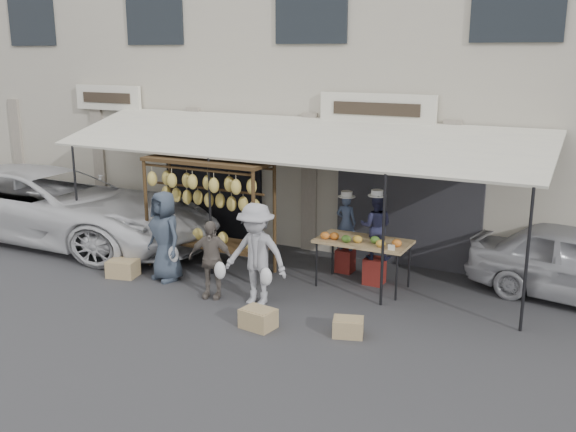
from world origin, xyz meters
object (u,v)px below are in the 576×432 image
(produce_table, at_px, (362,242))
(crate_far, at_px, (123,268))
(vendor_left, at_px, (346,223))
(van, at_px, (47,187))
(customer_mid, at_px, (211,259))
(customer_right, at_px, (256,255))
(customer_left, at_px, (165,236))
(vendor_right, at_px, (376,226))
(crate_near_b, at_px, (348,327))
(crate_near_a, at_px, (258,318))
(banana_rack, at_px, (207,193))

(produce_table, height_order, crate_far, produce_table)
(vendor_left, relative_size, van, 0.19)
(customer_mid, bearing_deg, customer_right, -8.46)
(vendor_left, bearing_deg, van, 5.74)
(vendor_left, xyz_separation_m, customer_left, (-2.86, -1.99, -0.14))
(vendor_right, xyz_separation_m, crate_near_b, (0.44, -2.36, -0.98))
(vendor_left, distance_m, vendor_right, 0.84)
(van, bearing_deg, vendor_right, -87.36)
(crate_near_b, distance_m, crate_far, 4.93)
(crate_far, bearing_deg, customer_mid, -2.72)
(vendor_right, xyz_separation_m, customer_mid, (-2.33, -1.98, -0.41))
(produce_table, xyz_separation_m, vendor_left, (-0.61, 0.68, 0.14))
(customer_right, xyz_separation_m, crate_near_a, (0.53, -0.85, -0.74))
(produce_table, xyz_separation_m, crate_near_a, (-0.79, -2.44, -0.72))
(van, bearing_deg, crate_near_b, -103.73)
(produce_table, bearing_deg, crate_near_b, -74.11)
(crate_far, bearing_deg, produce_table, 20.06)
(banana_rack, height_order, vendor_left, banana_rack)
(produce_table, bearing_deg, vendor_right, 64.96)
(banana_rack, distance_m, vendor_left, 2.78)
(customer_left, xyz_separation_m, van, (-4.21, 1.04, 0.35))
(produce_table, xyz_separation_m, customer_right, (-1.31, -1.59, 0.02))
(customer_right, relative_size, crate_near_a, 3.46)
(customer_mid, relative_size, customer_right, 0.79)
(vendor_right, bearing_deg, crate_near_b, 87.15)
(crate_near_a, xyz_separation_m, crate_far, (-3.54, 0.86, 0.01))
(banana_rack, relative_size, crate_far, 4.73)
(customer_mid, bearing_deg, van, 151.09)
(produce_table, height_order, crate_near_b, produce_table)
(crate_near_b, bearing_deg, banana_rack, 156.43)
(crate_near_b, bearing_deg, vendor_right, 100.64)
(customer_left, bearing_deg, produce_table, 38.55)
(customer_right, bearing_deg, vendor_right, 50.70)
(banana_rack, bearing_deg, crate_far, -138.02)
(banana_rack, height_order, crate_near_a, banana_rack)
(banana_rack, relative_size, produce_table, 1.53)
(crate_near_a, height_order, crate_far, crate_far)
(vendor_left, bearing_deg, vendor_right, 151.46)
(produce_table, distance_m, van, 7.70)
(customer_right, bearing_deg, crate_far, 178.16)
(produce_table, distance_m, vendor_right, 0.41)
(banana_rack, relative_size, crate_near_a, 5.03)
(banana_rack, bearing_deg, van, 177.79)
(vendor_left, height_order, vendor_right, vendor_right)
(produce_table, distance_m, crate_far, 4.66)
(vendor_left, bearing_deg, banana_rack, 22.71)
(banana_rack, distance_m, van, 4.63)
(crate_near_a, height_order, van, van)
(vendor_left, height_order, customer_mid, vendor_left)
(crate_near_b, xyz_separation_m, van, (-8.27, 1.78, 1.08))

